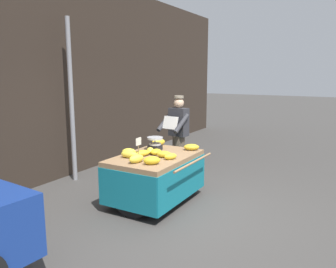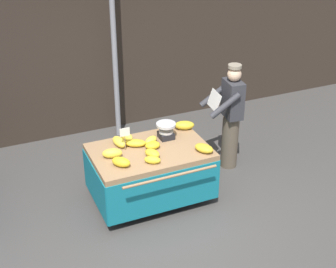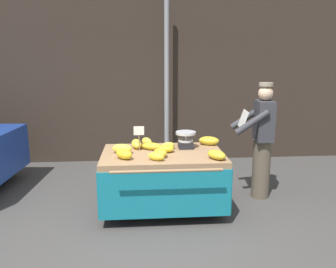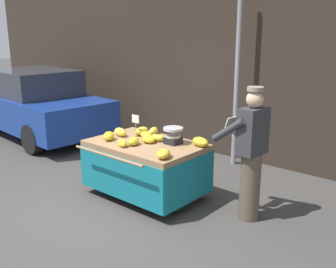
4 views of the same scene
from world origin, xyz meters
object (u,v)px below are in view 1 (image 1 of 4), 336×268
object	(u,v)px
price_sign	(139,144)
banana_bunch_9	(156,152)
street_pole	(71,101)
banana_bunch_7	(152,160)
banana_bunch_1	(129,152)
banana_bunch_0	(191,147)
banana_bunch_10	(164,154)
banana_bunch_2	(150,150)
banana_bunch_3	(142,153)
weighing_scale	(155,144)
banana_bunch_6	(129,154)
banana_cart	(155,168)
banana_bunch_4	(158,142)
banana_bunch_5	(170,156)
banana_bunch_8	(136,159)
vendor_person	(178,136)

from	to	relation	value
price_sign	banana_bunch_9	bearing A→B (deg)	-16.15
street_pole	banana_bunch_7	world-z (taller)	street_pole
price_sign	banana_bunch_1	bearing A→B (deg)	68.36
banana_bunch_0	banana_bunch_10	xyz separation A→B (m)	(-0.69, 0.16, -0.00)
banana_bunch_0	banana_bunch_2	world-z (taller)	banana_bunch_0
street_pole	banana_bunch_9	size ratio (longest dim) A/B	15.55
banana_bunch_3	banana_bunch_7	bearing A→B (deg)	-130.27
weighing_scale	banana_bunch_0	bearing A→B (deg)	-60.83
banana_bunch_1	banana_bunch_2	xyz separation A→B (m)	(0.28, -0.24, -0.01)
banana_bunch_1	banana_bunch_6	world-z (taller)	banana_bunch_6
banana_cart	banana_bunch_9	distance (m)	0.28
banana_bunch_1	banana_bunch_6	size ratio (longest dim) A/B	0.80
banana_bunch_0	banana_bunch_2	xyz separation A→B (m)	(-0.57, 0.50, -0.00)
banana_bunch_4	banana_bunch_6	xyz separation A→B (m)	(-1.05, -0.09, -0.00)
street_pole	weighing_scale	xyz separation A→B (m)	(0.12, -1.87, -0.68)
street_pole	banana_bunch_7	xyz separation A→B (m)	(-0.71, -2.33, -0.74)
banana_bunch_4	banana_bunch_5	world-z (taller)	banana_bunch_4
weighing_scale	street_pole	bearing A→B (deg)	93.70
banana_bunch_7	banana_bunch_2	bearing A→B (deg)	34.69
banana_bunch_8	banana_bunch_9	world-z (taller)	banana_bunch_8
vendor_person	banana_bunch_2	bearing A→B (deg)	-171.75
weighing_scale	banana_bunch_6	size ratio (longest dim) A/B	0.96
banana_cart	banana_bunch_3	xyz separation A→B (m)	(-0.15, 0.17, 0.27)
street_pole	banana_bunch_10	distance (m)	2.41
banana_bunch_10	banana_bunch_6	bearing A→B (deg)	123.10
banana_bunch_3	banana_bunch_0	bearing A→B (deg)	-33.10
banana_bunch_4	vendor_person	world-z (taller)	vendor_person
banana_bunch_0	banana_bunch_8	world-z (taller)	banana_bunch_8
banana_bunch_4	banana_bunch_9	bearing A→B (deg)	-151.61
banana_bunch_1	banana_bunch_7	xyz separation A→B (m)	(-0.30, -0.64, 0.00)
banana_bunch_6	banana_bunch_10	distance (m)	0.56
vendor_person	banana_bunch_9	bearing A→B (deg)	-166.62
weighing_scale	banana_bunch_8	distance (m)	0.90
street_pole	banana_bunch_5	distance (m)	2.56
banana_bunch_3	street_pole	bearing A→B (deg)	79.36
banana_bunch_0	banana_bunch_1	world-z (taller)	banana_bunch_1
banana_bunch_6	banana_bunch_7	xyz separation A→B (m)	(-0.15, -0.53, 0.00)
banana_bunch_3	banana_bunch_5	distance (m)	0.52
banana_bunch_5	banana_bunch_3	bearing A→B (deg)	94.98
banana_bunch_0	banana_bunch_10	world-z (taller)	banana_bunch_0
banana_bunch_4	banana_bunch_7	world-z (taller)	banana_bunch_4
street_pole	banana_cart	xyz separation A→B (m)	(-0.21, -2.08, -1.02)
street_pole	banana_bunch_4	bearing A→B (deg)	-74.31
banana_bunch_1	banana_bunch_10	xyz separation A→B (m)	(0.16, -0.58, -0.01)
banana_bunch_6	street_pole	bearing A→B (deg)	72.70
weighing_scale	banana_bunch_6	world-z (taller)	weighing_scale
banana_bunch_0	banana_bunch_7	bearing A→B (deg)	174.90
banana_bunch_3	banana_bunch_5	bearing A→B (deg)	-85.02
banana_bunch_8	banana_bunch_7	bearing A→B (deg)	-81.96
weighing_scale	vendor_person	distance (m)	1.15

